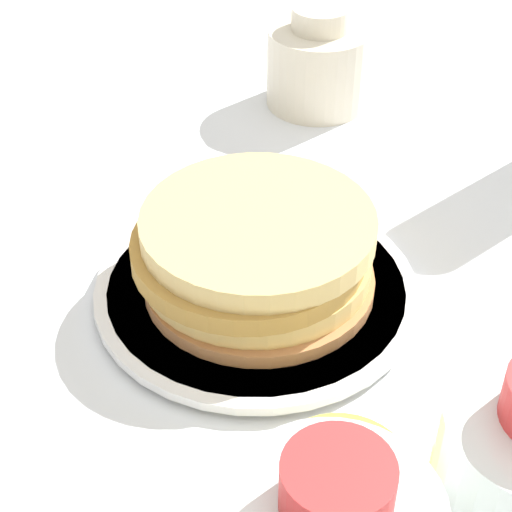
# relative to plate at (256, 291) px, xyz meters

# --- Properties ---
(ground_plane) EXTENTS (4.00, 4.00, 0.00)m
(ground_plane) POSITION_rel_plate_xyz_m (0.02, 0.00, -0.01)
(ground_plane) COLOR white
(plate) EXTENTS (0.24, 0.24, 0.01)m
(plate) POSITION_rel_plate_xyz_m (0.00, 0.00, 0.00)
(plate) COLOR white
(plate) RESTS_ON ground_plane
(pancake_stack) EXTENTS (0.18, 0.18, 0.06)m
(pancake_stack) POSITION_rel_plate_xyz_m (-0.00, 0.00, 0.03)
(pancake_stack) COLOR #BC7A48
(pancake_stack) RESTS_ON plate
(juice_glass) EXTENTS (0.07, 0.07, 0.07)m
(juice_glass) POSITION_rel_plate_xyz_m (0.10, -0.18, 0.03)
(juice_glass) COLOR yellow
(juice_glass) RESTS_ON ground_plane
(cream_jug) EXTENTS (0.10, 0.10, 0.10)m
(cream_jug) POSITION_rel_plate_xyz_m (-0.03, 0.30, 0.04)
(cream_jug) COLOR beige
(cream_jug) RESTS_ON ground_plane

